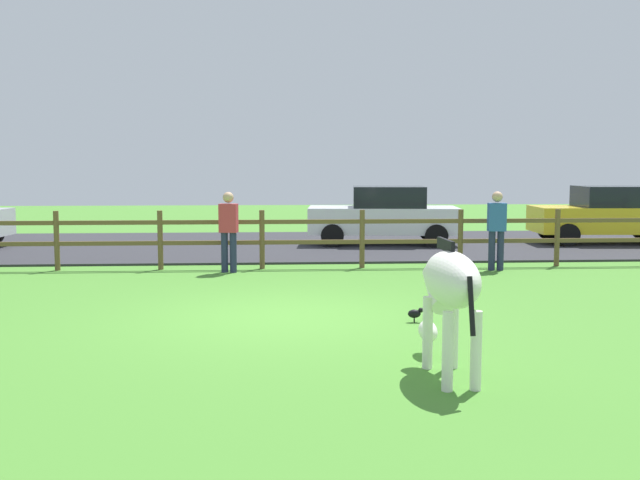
% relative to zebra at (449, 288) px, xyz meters
% --- Properties ---
extents(ground_plane, '(60.00, 60.00, 0.00)m').
position_rel_zebra_xyz_m(ground_plane, '(-1.64, 3.14, -0.93)').
color(ground_plane, '#47842D').
extents(parking_asphalt, '(28.00, 7.40, 0.05)m').
position_rel_zebra_xyz_m(parking_asphalt, '(-1.64, 12.44, -0.90)').
color(parking_asphalt, '#2D2D33').
rests_on(parking_asphalt, ground_plane).
extents(paddock_fence, '(21.32, 0.11, 1.24)m').
position_rel_zebra_xyz_m(paddock_fence, '(-2.03, 8.14, -0.22)').
color(paddock_fence, brown).
rests_on(paddock_fence, ground_plane).
extents(zebra, '(0.52, 1.94, 1.41)m').
position_rel_zebra_xyz_m(zebra, '(0.00, 0.00, 0.00)').
color(zebra, white).
rests_on(zebra, ground_plane).
extents(crow_on_grass, '(0.22, 0.10, 0.20)m').
position_rel_zebra_xyz_m(crow_on_grass, '(0.17, 2.63, -0.80)').
color(crow_on_grass, black).
rests_on(crow_on_grass, ground_plane).
extents(parked_car_white, '(4.15, 2.20, 1.56)m').
position_rel_zebra_xyz_m(parked_car_white, '(1.21, 12.41, -0.08)').
color(parked_car_white, white).
rests_on(parked_car_white, parking_asphalt).
extents(parked_car_yellow, '(4.10, 2.09, 1.56)m').
position_rel_zebra_xyz_m(parked_car_yellow, '(7.39, 12.24, -0.08)').
color(parked_car_yellow, yellow).
rests_on(parked_car_yellow, parking_asphalt).
extents(visitor_left_of_tree, '(0.40, 0.29, 1.64)m').
position_rel_zebra_xyz_m(visitor_left_of_tree, '(-2.70, 7.62, -0.02)').
color(visitor_left_of_tree, '#232847').
rests_on(visitor_left_of_tree, ground_plane).
extents(visitor_right_of_tree, '(0.38, 0.25, 1.64)m').
position_rel_zebra_xyz_m(visitor_right_of_tree, '(2.82, 7.57, -0.02)').
color(visitor_right_of_tree, '#232847').
rests_on(visitor_right_of_tree, ground_plane).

